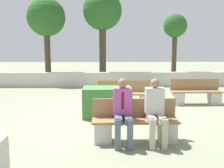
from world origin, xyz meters
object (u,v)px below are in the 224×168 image
Objects in this scene: person_seated_woman at (155,108)px; tree_center_right at (175,29)px; person_seated_man at (123,108)px; bench_right_side at (196,95)px; tree_leftmost at (46,18)px; tree_center_left at (102,13)px; bench_front at (135,125)px; bench_left_side at (125,97)px.

tree_center_right reaches higher than person_seated_woman.
person_seated_woman is at bearing -0.13° from person_seated_man.
person_seated_man is at bearing -124.12° from bench_right_side.
tree_center_left is at bearing -1.84° from tree_leftmost.
person_seated_woman is 9.99m from tree_center_left.
tree_center_left is (-1.16, 9.39, 3.20)m from person_seated_woman.
person_seated_woman is at bearing -19.59° from bench_front.
tree_leftmost is 3.17m from tree_center_left.
tree_leftmost is at bearing 114.40° from person_seated_woman.
bench_front is 1.03× the size of bench_right_side.
bench_right_side is 4.66m from person_seated_man.
tree_leftmost is at bearing 175.27° from tree_center_right.
tree_center_left is 1.34× the size of tree_center_right.
tree_center_right reaches higher than bench_left_side.
person_seated_woman is 10.81m from tree_leftmost.
bench_left_side is 1.07× the size of bench_right_side.
tree_center_right reaches higher than person_seated_man.
tree_center_left reaches higher than bench_front.
bench_right_side is at bearing 53.53° from bench_front.
person_seated_man is at bearing -69.04° from tree_leftmost.
tree_center_right is (3.19, 5.59, 2.70)m from bench_left_side.
bench_right_side is 5.94m from tree_center_right.
bench_left_side is (0.04, 3.17, 0.00)m from bench_front.
tree_center_right is at bearing 87.10° from bench_right_side.
bench_left_side is 1.40× the size of person_seated_woman.
bench_left_side is at bearing -82.55° from tree_center_left.
bench_front is 1.35× the size of person_seated_man.
person_seated_woman is at bearing -65.60° from tree_leftmost.
person_seated_woman is (0.36, -3.31, 0.40)m from bench_left_side.
tree_center_left is 4.12m from tree_center_right.
tree_leftmost is (-3.63, 9.49, 2.88)m from person_seated_man.
bench_front is 9.95m from tree_center_left.
tree_center_left is at bearing 97.03° from person_seated_woman.
tree_leftmost is (-4.31, 9.49, 2.89)m from person_seated_woman.
bench_left_side is 0.49× the size of tree_center_right.
bench_left_side is at bearing 89.32° from bench_front.
person_seated_man is 0.35× the size of tree_center_right.
bench_right_side is 1.31× the size of person_seated_woman.
person_seated_woman reaches higher than bench_left_side.
tree_center_left reaches higher than bench_right_side.
bench_right_side is 0.34× the size of tree_center_left.
tree_center_left is (-0.49, 9.39, 3.20)m from person_seated_man.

